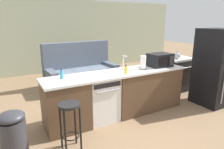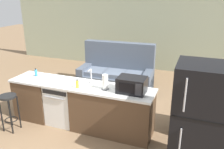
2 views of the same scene
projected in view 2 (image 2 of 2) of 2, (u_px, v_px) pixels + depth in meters
The scene contains 14 objects.
ground_plane at pixel (75, 123), 4.95m from camera, with size 24.00×24.00×0.00m, color #896B4C.
wall_back at pixel (141, 31), 8.11m from camera, with size 10.00×0.06×2.60m.
kitchen_counter at pixel (85, 107), 4.73m from camera, with size 2.94×0.66×0.90m.
dishwasher at pixel (64, 103), 4.89m from camera, with size 0.58×0.61×0.84m.
stove_range at pixel (197, 112), 4.49m from camera, with size 0.76×0.68×0.90m.
refrigerator at pixel (198, 121), 3.39m from camera, with size 0.72×0.73×1.71m.
microwave at pixel (132, 85), 4.20m from camera, with size 0.50×0.37×0.28m.
sink_faucet at pixel (91, 77), 4.59m from camera, with size 0.07×0.18×0.30m.
paper_towel_roll at pixel (105, 82), 4.32m from camera, with size 0.14×0.14×0.28m.
soap_bottle at pixel (77, 84), 4.40m from camera, with size 0.06×0.06×0.18m.
dish_soap_bottle at pixel (36, 73), 5.02m from camera, with size 0.06×0.06×0.18m.
kettle at pixel (191, 87), 4.26m from camera, with size 0.21×0.17×0.19m.
bar_stool at pixel (9, 105), 4.56m from camera, with size 0.32×0.32×0.74m.
couch at pixel (117, 74), 6.65m from camera, with size 2.04×1.00×1.27m.
Camera 2 is at (2.26, -3.77, 2.62)m, focal length 38.00 mm.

